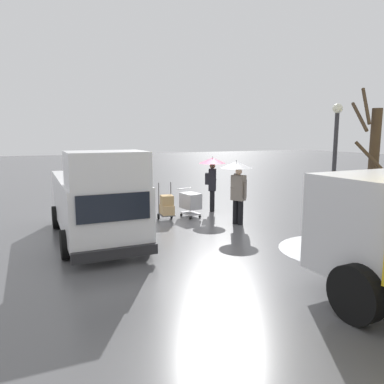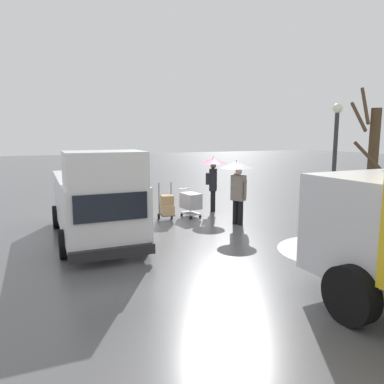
% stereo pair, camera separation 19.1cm
% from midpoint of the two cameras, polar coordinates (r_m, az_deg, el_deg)
% --- Properties ---
extents(ground_plane, '(90.00, 90.00, 0.00)m').
position_cam_midpoint_polar(ground_plane, '(13.19, -1.58, -4.19)').
color(ground_plane, '#5B5B5E').
extents(slush_patch_near_cluster, '(2.91, 2.91, 0.01)m').
position_cam_midpoint_polar(slush_patch_near_cluster, '(9.51, 26.93, -10.40)').
color(slush_patch_near_cluster, '#999BA0').
rests_on(slush_patch_near_cluster, ground).
extents(slush_patch_under_van, '(2.86, 2.86, 0.01)m').
position_cam_midpoint_polar(slush_patch_under_van, '(10.37, 20.71, -8.43)').
color(slush_patch_under_van, silver).
rests_on(slush_patch_under_van, ground).
extents(cargo_van_parked_right, '(2.23, 5.35, 2.60)m').
position_cam_midpoint_polar(cargo_van_parked_right, '(10.76, -15.09, -1.10)').
color(cargo_van_parked_right, white).
rests_on(cargo_van_parked_right, ground).
extents(shopping_cart_vendor, '(0.67, 0.89, 1.02)m').
position_cam_midpoint_polar(shopping_cart_vendor, '(13.40, -0.65, -1.51)').
color(shopping_cart_vendor, '#B2B2B7').
rests_on(shopping_cart_vendor, ground).
extents(hand_dolly_boxes, '(0.58, 0.75, 1.32)m').
position_cam_midpoint_polar(hand_dolly_boxes, '(12.89, -4.34, -2.21)').
color(hand_dolly_boxes, '#515156').
rests_on(hand_dolly_boxes, ground).
extents(pedestrian_pink_side, '(1.04, 1.04, 2.15)m').
position_cam_midpoint_polar(pedestrian_pink_side, '(12.28, 6.60, 2.21)').
color(pedestrian_pink_side, black).
rests_on(pedestrian_pink_side, ground).
extents(pedestrian_black_side, '(1.04, 1.04, 2.15)m').
position_cam_midpoint_polar(pedestrian_black_side, '(14.29, 2.75, 3.20)').
color(pedestrian_black_side, black).
rests_on(pedestrian_black_side, ground).
extents(bare_tree_near, '(0.72, 1.07, 4.11)m').
position_cam_midpoint_polar(bare_tree_near, '(9.99, 25.51, 1.90)').
color(bare_tree_near, '#423323').
rests_on(bare_tree_near, ground).
extents(street_lamp, '(0.28, 0.28, 3.86)m').
position_cam_midpoint_polar(street_lamp, '(11.47, 20.78, 5.24)').
color(street_lamp, '#2D2D33').
rests_on(street_lamp, ground).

